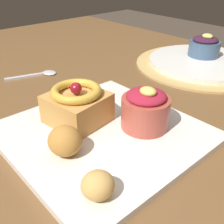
{
  "coord_description": "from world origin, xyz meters",
  "views": [
    {
      "loc": [
        0.37,
        -0.34,
        1.0
      ],
      "look_at": [
        0.08,
        -0.08,
        0.77
      ],
      "focal_mm": 43.62,
      "sensor_mm": 36.0,
      "label": 1
    }
  ],
  "objects": [
    {
      "name": "fritter_front",
      "position": [
        0.09,
        -0.18,
        0.76
      ],
      "size": [
        0.05,
        0.05,
        0.04
      ],
      "primitive_type": "ellipsoid",
      "color": "#BC7F38",
      "rests_on": "front_plate"
    },
    {
      "name": "back_ramekin",
      "position": [
        -0.02,
        0.35,
        0.77
      ],
      "size": [
        0.09,
        0.09,
        0.07
      ],
      "color": "#3D5675",
      "rests_on": "back_plate"
    },
    {
      "name": "fritter_middle",
      "position": [
        0.18,
        -0.2,
        0.76
      ],
      "size": [
        0.04,
        0.04,
        0.03
      ],
      "primitive_type": "ellipsoid",
      "color": "tan",
      "rests_on": "front_plate"
    },
    {
      "name": "dining_table",
      "position": [
        0.0,
        0.0,
        0.65
      ],
      "size": [
        1.59,
        1.06,
        0.73
      ],
      "color": "brown",
      "rests_on": "ground_plane"
    },
    {
      "name": "back_plate",
      "position": [
        -0.0,
        0.33,
        0.74
      ],
      "size": [
        0.3,
        0.3,
        0.01
      ],
      "primitive_type": "cylinder",
      "color": "white",
      "rests_on": "woven_placemat"
    },
    {
      "name": "woven_placemat",
      "position": [
        -0.0,
        0.33,
        0.73
      ],
      "size": [
        0.37,
        0.37,
        0.0
      ],
      "primitive_type": "cylinder",
      "color": "tan",
      "rests_on": "dining_table"
    },
    {
      "name": "spoon",
      "position": [
        -0.24,
        -0.05,
        0.73
      ],
      "size": [
        0.06,
        0.12,
        0.0
      ],
      "rotation": [
        0.0,
        0.0,
        1.28
      ],
      "color": "silver",
      "rests_on": "dining_table"
    },
    {
      "name": "front_plate",
      "position": [
        0.08,
        -0.1,
        0.74
      ],
      "size": [
        0.3,
        0.3,
        0.01
      ],
      "primitive_type": "cube",
      "color": "white",
      "rests_on": "dining_table"
    },
    {
      "name": "cake_slice",
      "position": [
        0.03,
        -0.12,
        0.77
      ],
      "size": [
        0.11,
        0.1,
        0.07
      ],
      "rotation": [
        0.0,
        0.0,
        0.16
      ],
      "color": "#C68E47",
      "rests_on": "front_plate"
    },
    {
      "name": "berry_ramekin",
      "position": [
        0.12,
        -0.04,
        0.78
      ],
      "size": [
        0.08,
        0.08,
        0.08
      ],
      "color": "#B24C3D",
      "rests_on": "front_plate"
    }
  ]
}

